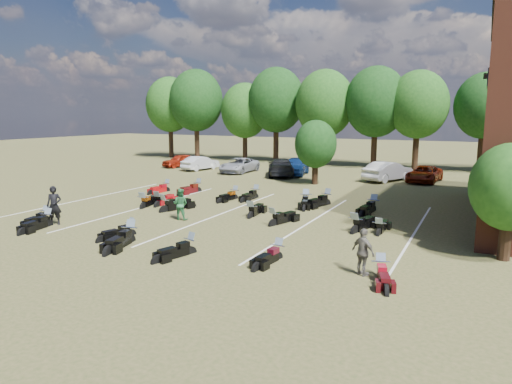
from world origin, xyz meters
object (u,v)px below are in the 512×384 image
Objects in this scene: car_0 at (180,161)px; person_grey at (363,252)px; person_black at (54,206)px; car_4 at (296,166)px; motorcycle_0 at (48,226)px; motorcycle_3 at (130,242)px; person_green at (180,204)px; motorcycle_7 at (158,207)px; motorcycle_14 at (198,192)px.

car_0 is 33.78m from person_grey.
person_grey is (15.24, -0.35, -0.14)m from person_black.
car_4 is at bearing -33.23° from person_grey.
car_4 is at bearing 46.80° from person_black.
motorcycle_0 is 0.91× the size of motorcycle_3.
car_0 is 0.82× the size of car_4.
person_black is at bearing -48.79° from car_0.
motorcycle_0 is (-3.74, -22.95, -0.80)m from car_4.
person_green reaches higher than car_0.
motorcycle_7 is 5.40m from motorcycle_14.
person_black reaches higher than car_0.
person_green is 0.68× the size of motorcycle_3.
person_black is (-3.70, -22.52, 0.16)m from car_4.
person_black reaches higher than motorcycle_3.
person_grey is (10.36, -4.00, -0.00)m from person_green.
person_grey is at bearing -30.39° from motorcycle_14.
person_green is at bearing 29.49° from motorcycle_0.
person_grey is at bearing -10.64° from motorcycle_3.
person_black reaches higher than car_4.
person_black reaches higher than motorcycle_14.
car_0 reaches higher than motorcycle_0.
motorcycle_0 is 0.93× the size of motorcycle_14.
motorcycle_7 is at bearing 39.90° from person_black.
person_green is 0.74× the size of motorcycle_0.
person_black reaches higher than motorcycle_0.
person_grey reaches higher than motorcycle_0.
car_4 reaches higher than motorcycle_0.
motorcycle_3 is (14.64, -23.79, -0.65)m from car_0.
person_black is at bearing 28.67° from person_grey.
motorcycle_7 is at bearing 106.78° from motorcycle_3.
motorcycle_3 is (0.60, -4.44, -0.81)m from person_green.
car_0 is 1.62× the size of motorcycle_14.
person_green is 4.55m from motorcycle_3.
person_grey is (24.41, -23.35, 0.16)m from car_0.
person_black is 0.82× the size of motorcycle_7.
person_grey reaches higher than car_4.
car_4 reaches higher than motorcycle_7.
motorcycle_3 is (1.78, -23.31, -0.80)m from car_4.
car_4 is at bearing -95.76° from person_green.
motorcycle_7 is (-3.79, 6.57, 0.00)m from motorcycle_3.
person_black is 11.21m from motorcycle_14.
motorcycle_0 is 6.44m from motorcycle_7.
car_4 is 2.88× the size of person_green.
car_4 is 2.89× the size of person_grey.
motorcycle_7 is at bearing 5.65° from person_grey.
motorcycle_14 is (-4.56, 11.92, 0.00)m from motorcycle_3.
person_green reaches higher than motorcycle_0.
person_black is 0.87× the size of motorcycle_0.
person_grey is 18.38m from motorcycle_14.
car_0 is at bearing -13.74° from person_grey.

